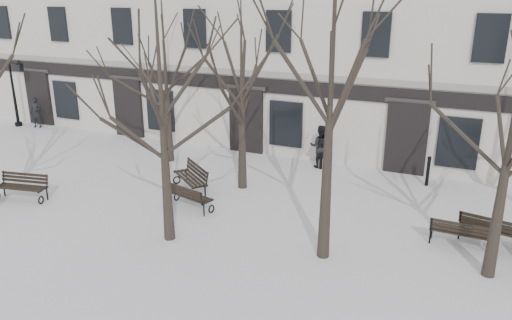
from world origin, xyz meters
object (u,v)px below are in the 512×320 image
Objects in this scene: tree_1 at (160,72)px; bench_0 at (22,186)px; bench_2 at (494,229)px; bench_3 at (192,177)px; lamp_post at (16,88)px; tree_2 at (333,44)px; bench_4 at (462,233)px; bench_1 at (188,196)px.

tree_1 is 7.77m from bench_0.
bench_2 reaches higher than bench_0.
bench_2 is 10.07m from bench_3.
lamp_post is at bearing 126.85° from bench_0.
tree_1 reaches higher than lamp_post.
bench_4 is (3.44, 2.07, -5.27)m from tree_2.
tree_1 reaches higher than bench_2.
tree_2 is at bearing -19.92° from lamp_post.
tree_1 is 3.97× the size of bench_2.
bench_1 is 0.51× the size of lamp_post.
tree_1 is at bearing -31.46° from bench_3.
bench_2 is at bearing -10.57° from lamp_post.
bench_0 is 0.53× the size of lamp_post.
tree_2 is 4.81× the size of bench_0.
tree_1 is 9.53m from bench_4.
tree_1 is 2.19× the size of lamp_post.
bench_0 is at bearing 30.44° from bench_1.
bench_1 is at bearing 4.54° from bench_0.
bench_4 is at bearing -159.91° from bench_1.
lamp_post is (-19.07, 6.91, -3.67)m from tree_2.
bench_0 is 11.15m from lamp_post.
bench_4 is (9.23, -0.60, -0.07)m from bench_3.
bench_1 is 1.62m from bench_3.
tree_1 is at bearing 32.39° from bench_2.
bench_0 reaches higher than bench_4.
bench_3 is at bearing 10.50° from bench_2.
bench_3 is at bearing -49.10° from bench_1.
tree_1 is 4.53× the size of bench_4.
tree_2 is 2.56× the size of lamp_post.
bench_1 is 0.94× the size of bench_3.
bench_4 is at bearing 34.12° from bench_3.
lamp_post is (-8.25, 7.34, 1.58)m from bench_0.
tree_2 is at bearing 13.08° from bench_3.
tree_2 is 20.61m from lamp_post.
tree_1 reaches higher than bench_4.
bench_0 is 0.96× the size of bench_2.
bench_3 is 0.54× the size of lamp_post.
lamp_post is at bearing 160.08° from tree_2.
bench_3 is (-0.72, 1.44, 0.06)m from bench_1.
tree_2 is 4.62× the size of bench_2.
bench_3 is 9.25m from bench_4.
tree_1 reaches higher than bench_3.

